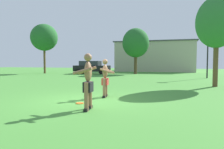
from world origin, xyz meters
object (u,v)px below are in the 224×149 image
at_px(player_near, 88,80).
at_px(tree_left_field, 217,23).
at_px(car_black_mid_lot, 92,67).
at_px(tree_behind_players, 44,38).
at_px(player_in_red, 105,77).
at_px(tree_right_field, 136,43).
at_px(lamp_post, 208,44).
at_px(frisbee, 80,103).

height_order(player_near, tree_left_field, tree_left_field).
bearing_deg(car_black_mid_lot, tree_behind_players, -172.27).
relative_size(player_in_red, tree_right_field, 0.29).
height_order(player_in_red, car_black_mid_lot, player_in_red).
distance_m(player_in_red, lamp_post, 13.85).
distance_m(player_in_red, tree_behind_players, 20.43).
distance_m(player_in_red, tree_right_field, 17.43).
height_order(lamp_post, tree_behind_players, tree_behind_players).
xyz_separation_m(tree_left_field, tree_behind_players, (-18.26, 9.76, 0.74)).
bearing_deg(frisbee, lamp_post, 66.60).
distance_m(player_near, tree_right_field, 19.82).
distance_m(tree_left_field, tree_right_field, 13.52).
relative_size(player_near, player_in_red, 1.09).
xyz_separation_m(car_black_mid_lot, tree_behind_players, (-6.08, -0.83, 3.71)).
bearing_deg(lamp_post, car_black_mid_lot, 164.15).
bearing_deg(tree_left_field, tree_behind_players, 151.89).
height_order(player_near, tree_right_field, tree_right_field).
relative_size(player_in_red, car_black_mid_lot, 0.37).
relative_size(car_black_mid_lot, tree_left_field, 0.81).
relative_size(frisbee, tree_behind_players, 0.05).
height_order(player_in_red, frisbee, player_in_red).
bearing_deg(player_in_red, car_black_mid_lot, 113.69).
height_order(player_near, tree_behind_players, tree_behind_players).
height_order(player_near, car_black_mid_lot, player_near).
height_order(player_in_red, tree_left_field, tree_left_field).
bearing_deg(player_in_red, tree_behind_players, 130.77).
relative_size(player_in_red, tree_left_field, 0.30).
relative_size(player_near, tree_behind_players, 0.28).
height_order(player_in_red, tree_behind_players, tree_behind_players).
bearing_deg(tree_right_field, tree_left_field, -59.37).
relative_size(player_near, lamp_post, 0.35).
relative_size(player_near, frisbee, 6.16).
relative_size(player_in_red, frisbee, 5.65).
relative_size(car_black_mid_lot, tree_behind_players, 0.70).
relative_size(car_black_mid_lot, tree_right_field, 0.79).
distance_m(car_black_mid_lot, tree_behind_players, 7.17).
height_order(lamp_post, tree_left_field, tree_left_field).
relative_size(player_in_red, tree_behind_players, 0.26).
xyz_separation_m(car_black_mid_lot, tree_right_field, (5.29, 1.05, 2.90)).
relative_size(player_near, tree_right_field, 0.32).
distance_m(car_black_mid_lot, tree_right_field, 6.13).
bearing_deg(tree_behind_players, frisbee, -52.98).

